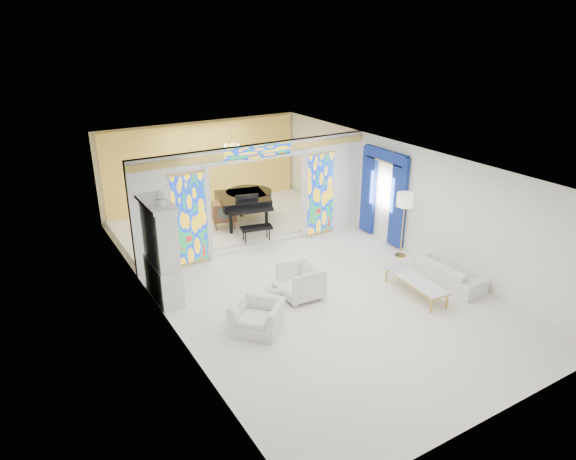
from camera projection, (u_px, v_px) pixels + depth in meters
floor at (295, 275)px, 13.14m from camera, size 12.00×12.00×0.00m
ceiling at (296, 160)px, 12.01m from camera, size 7.00×12.00×0.02m
wall_back at (203, 166)px, 17.35m from camera, size 7.00×0.02×3.00m
wall_front at (502, 341)px, 7.80m from camera, size 7.00×0.02×3.00m
wall_left at (155, 250)px, 10.91m from camera, size 0.02×12.00×3.00m
wall_right at (403, 197)px, 14.24m from camera, size 0.02×12.00×3.00m
partition_wall at (257, 193)px, 14.10m from camera, size 7.00×0.22×3.00m
stained_glass_left at (190, 219)px, 13.19m from camera, size 0.90×0.04×2.40m
stained_glass_right at (320, 194)px, 15.12m from camera, size 0.90×0.04×2.40m
stained_glass_transom at (258, 152)px, 13.58m from camera, size 2.00×0.04×0.34m
alcove_platform at (228, 222)px, 16.37m from camera, size 6.80×3.80×0.18m
gold_curtain_back at (204, 166)px, 17.25m from camera, size 6.70×0.10×2.90m
chandelier at (232, 146)px, 15.46m from camera, size 0.48×0.48×0.30m
blue_drapes at (383, 188)px, 14.72m from camera, size 0.14×1.85×2.65m
china_cabinet at (161, 252)px, 11.65m from camera, size 0.56×1.46×2.72m
armchair_left at (257, 316)px, 10.66m from camera, size 1.33×1.34×0.65m
armchair_right at (301, 282)px, 11.92m from camera, size 0.96×0.94×0.82m
sofa at (445, 272)px, 12.63m from camera, size 0.91×2.05×0.58m
side_table at (276, 295)px, 11.34m from camera, size 0.58×0.58×0.63m
vase at (276, 283)px, 11.22m from camera, size 0.19×0.19×0.17m
coffee_table at (416, 281)px, 12.06m from camera, size 0.68×1.80×0.39m
floor_lamp at (405, 203)px, 13.62m from camera, size 0.51×0.51×1.81m
grand_piano at (246, 199)px, 15.88m from camera, size 2.09×2.87×1.11m
tv_console at (224, 212)px, 15.45m from camera, size 0.79×0.63×0.81m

